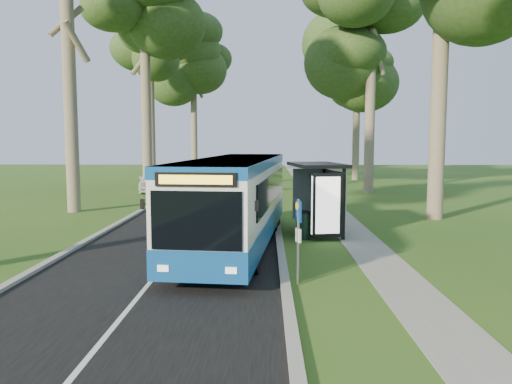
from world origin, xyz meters
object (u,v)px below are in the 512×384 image
bus_stop_sign (298,231)px  car_silver (177,171)px  car_white (153,180)px  bus_shelter (322,185)px  litter_bin (303,225)px  bus (236,201)px

bus_stop_sign → car_silver: size_ratio=0.50×
car_white → car_silver: 13.08m
bus_stop_sign → bus_shelter: bearing=57.4°
bus_stop_sign → litter_bin: bearing=63.1°
litter_bin → car_white: 19.91m
car_silver → bus: bearing=-69.6°
litter_bin → car_silver: size_ratio=0.24×
litter_bin → car_silver: bearing=108.6°
bus → car_silver: bearing=109.5°
bus → litter_bin: size_ratio=11.30×
bus_shelter → bus: bearing=-157.0°
bus → bus_stop_sign: 5.01m
bus → car_silver: (-7.79, 31.87, -0.87)m
car_silver → litter_bin: bearing=-64.8°
bus → bus_shelter: bearing=37.8°
bus_stop_sign → car_silver: bus_stop_sign is taller
bus_stop_sign → litter_bin: (0.59, 6.04, -0.87)m
bus_stop_sign → bus: bearing=90.4°
bus → car_silver: size_ratio=2.68×
bus_stop_sign → car_white: size_ratio=0.45×
bus_stop_sign → car_silver: bearing=83.5°
bus → car_silver: bus is taller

